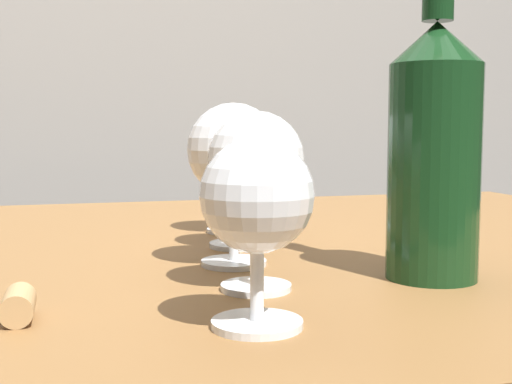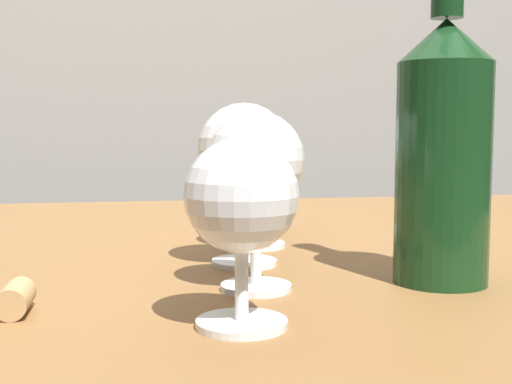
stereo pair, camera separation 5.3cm
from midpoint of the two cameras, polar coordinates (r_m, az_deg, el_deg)
The scene contains 8 objects.
dining_table at distance 0.76m, azimuth -15.30°, elevation -10.43°, with size 1.53×0.87×0.71m.
wine_glass_merlot at distance 0.43m, azimuth -3.43°, elevation -0.66°, with size 0.07×0.07×0.12m.
wine_glass_chardonnay at distance 0.53m, azimuth -2.87°, elevation 2.38°, with size 0.08×0.08×0.14m.
wine_glass_pinot at distance 0.63m, azimuth -4.34°, elevation 3.38°, with size 0.09×0.09×0.15m.
wine_glass_port at distance 0.72m, azimuth -3.61°, elevation 1.91°, with size 0.08×0.08×0.13m.
wine_glass_amber at distance 0.82m, azimuth -3.89°, elevation 3.34°, with size 0.09×0.09×0.14m.
wine_bottle at distance 0.58m, azimuth 12.26°, elevation 4.02°, with size 0.08×0.08×0.31m.
cork at distance 0.50m, azimuth -22.33°, elevation -8.80°, with size 0.02×0.02×0.04m, color tan.
Camera 1 is at (-0.02, -0.72, 0.84)m, focal length 47.61 mm.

